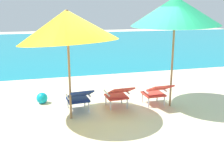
{
  "coord_description": "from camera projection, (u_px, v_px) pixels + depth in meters",
  "views": [
    {
      "loc": [
        -1.71,
        -5.94,
        2.46
      ],
      "look_at": [
        0.0,
        0.52,
        0.75
      ],
      "focal_mm": 41.52,
      "sensor_mm": 36.0,
      "label": 1
    }
  ],
  "objects": [
    {
      "name": "beach_umbrella_right",
      "position": [
        175.0,
        11.0,
        6.13
      ],
      "size": [
        2.93,
        2.92,
        2.77
      ],
      "color": "olive",
      "rests_on": "ground_plane"
    },
    {
      "name": "lounge_chair_left",
      "position": [
        79.0,
        97.0,
        6.19
      ],
      "size": [
        0.6,
        0.91,
        0.68
      ],
      "color": "navy",
      "rests_on": "ground_plane"
    },
    {
      "name": "ground_plane",
      "position": [
        90.0,
        72.0,
        10.34
      ],
      "size": [
        40.0,
        40.0,
        0.0
      ],
      "primitive_type": "plane",
      "color": "beige"
    },
    {
      "name": "ocean_band",
      "position": [
        69.0,
        44.0,
        18.22
      ],
      "size": [
        40.0,
        18.0,
        0.01
      ],
      "primitive_type": "cube",
      "color": "teal",
      "rests_on": "ground_plane"
    },
    {
      "name": "lounge_chair_right",
      "position": [
        156.0,
        91.0,
        6.6
      ],
      "size": [
        0.56,
        0.89,
        0.68
      ],
      "color": "red",
      "rests_on": "ground_plane"
    },
    {
      "name": "lounge_chair_center",
      "position": [
        119.0,
        94.0,
        6.41
      ],
      "size": [
        0.58,
        0.9,
        0.68
      ],
      "color": "red",
      "rests_on": "ground_plane"
    },
    {
      "name": "beach_umbrella_left",
      "position": [
        67.0,
        26.0,
        5.44
      ],
      "size": [
        3.02,
        3.03,
        2.53
      ],
      "color": "olive",
      "rests_on": "ground_plane"
    },
    {
      "name": "beach_ball",
      "position": [
        42.0,
        98.0,
        6.87
      ],
      "size": [
        0.3,
        0.3,
        0.3
      ],
      "primitive_type": "sphere",
      "color": "#0A93AD",
      "rests_on": "ground_plane"
    }
  ]
}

